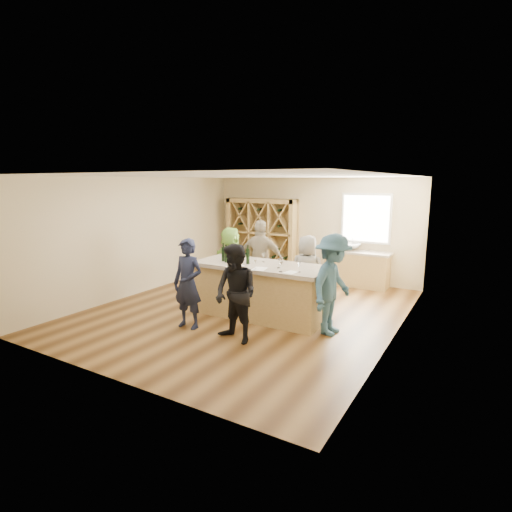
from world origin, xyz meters
The scene contains 35 objects.
floor centered at (0.00, 0.00, -0.05)m, with size 6.00×7.00×0.10m, color brown.
ceiling centered at (0.00, 0.00, 2.85)m, with size 6.00×7.00×0.10m, color white.
wall_back centered at (0.00, 3.55, 1.40)m, with size 6.00×0.10×2.80m, color beige.
wall_front centered at (0.00, -3.55, 1.40)m, with size 6.00×0.10×2.80m, color beige.
wall_left centered at (-3.05, 0.00, 1.40)m, with size 0.10×7.00×2.80m, color beige.
wall_right centered at (3.05, 0.00, 1.40)m, with size 0.10×7.00×2.80m, color beige.
window_frame centered at (1.50, 3.47, 1.75)m, with size 1.30×0.06×1.30m, color white.
window_pane centered at (1.50, 3.44, 1.75)m, with size 1.18×0.01×1.18m, color white.
wine_rack centered at (-1.50, 3.27, 1.10)m, with size 2.20×0.45×2.20m, color tan.
back_counter_base centered at (1.40, 3.20, 0.43)m, with size 1.60×0.58×0.86m, color tan.
back_counter_top centered at (1.40, 3.20, 0.89)m, with size 1.70×0.62×0.06m, color #AB9E8C.
sink centered at (1.20, 3.20, 1.01)m, with size 0.54×0.54×0.19m, color silver.
faucet centered at (1.20, 3.38, 1.07)m, with size 0.02×0.02×0.30m, color silver.
tasting_counter_base centered at (0.43, -0.17, 0.50)m, with size 2.60×1.00×1.00m, color tan.
tasting_counter_top centered at (0.43, -0.17, 1.04)m, with size 2.72×1.12×0.08m, color #AB9E8C.
wine_bottle_a centered at (-0.38, -0.31, 1.23)m, with size 0.07×0.07×0.30m, color black.
wine_bottle_b centered at (-0.26, -0.38, 1.22)m, with size 0.07×0.07×0.28m, color black.
wine_bottle_c centered at (-0.17, -0.24, 1.23)m, with size 0.07×0.07×0.29m, color black.
wine_bottle_d centered at (0.04, -0.37, 1.24)m, with size 0.08×0.08×0.32m, color black.
wine_bottle_e centered at (0.21, -0.30, 1.23)m, with size 0.07×0.07×0.30m, color black.
wine_glass_a centered at (0.13, -0.63, 1.17)m, with size 0.07×0.07×0.18m, color white.
wine_glass_b centered at (0.58, -0.66, 1.17)m, with size 0.07×0.07×0.18m, color white.
wine_glass_c centered at (1.08, -0.59, 1.17)m, with size 0.07×0.07×0.19m, color white.
wine_glass_d centered at (0.90, -0.32, 1.16)m, with size 0.06×0.06×0.16m, color white.
wine_glass_e centered at (1.38, -0.46, 1.17)m, with size 0.06×0.06×0.17m, color white.
tasting_menu_a centered at (0.09, -0.60, 1.08)m, with size 0.23×0.32×0.00m, color white.
tasting_menu_b centered at (0.63, -0.58, 1.08)m, with size 0.25×0.34×0.00m, color white.
tasting_menu_c centered at (1.27, -0.55, 1.08)m, with size 0.20×0.27×0.00m, color white.
person_near_left centered at (-0.42, -1.39, 0.84)m, with size 0.61×0.45×1.68m, color #191E38.
person_near_right centered at (0.71, -1.51, 0.84)m, with size 0.82×0.45×1.68m, color black.
person_server centered at (1.99, -0.36, 0.90)m, with size 1.17×0.54×1.81m, color #335972.
person_far_mid centered at (-0.13, 0.81, 0.92)m, with size 1.08×0.55×1.85m, color gray.
person_far_right centered at (1.01, 0.80, 0.79)m, with size 0.77×0.50×1.58m, color slate.
person_far_left centered at (-0.97, 0.84, 0.82)m, with size 1.53×0.55×1.65m, color #8CC64C.
wine_glass_f centered at (0.38, 0.03, 1.17)m, with size 0.07×0.07×0.18m, color white.
Camera 1 is at (4.26, -6.91, 2.68)m, focal length 28.00 mm.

